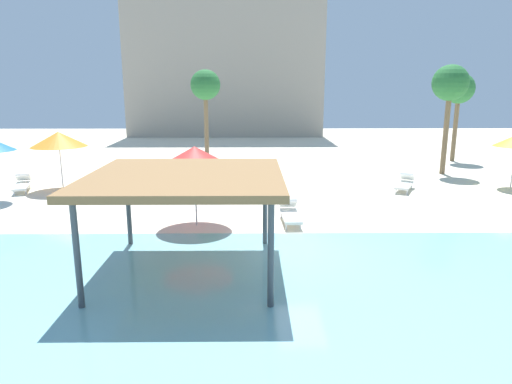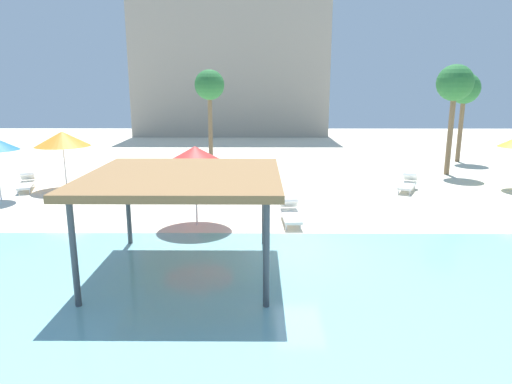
{
  "view_description": "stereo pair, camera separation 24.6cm",
  "coord_description": "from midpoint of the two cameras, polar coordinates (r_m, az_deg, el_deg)",
  "views": [
    {
      "loc": [
        -0.92,
        -12.57,
        4.67
      ],
      "look_at": [
        -0.76,
        2.0,
        1.3
      ],
      "focal_mm": 31.9,
      "sensor_mm": 36.0,
      "label": 1
    },
    {
      "loc": [
        -0.67,
        -12.57,
        4.67
      ],
      "look_at": [
        -0.76,
        2.0,
        1.3
      ],
      "focal_mm": 31.9,
      "sensor_mm": 36.0,
      "label": 2
    }
  ],
  "objects": [
    {
      "name": "lounge_chair_0",
      "position": [
        23.51,
        -26.6,
        1.0
      ],
      "size": [
        1.18,
        1.99,
        0.74
      ],
      "rotation": [
        0.0,
        0.0,
        -1.24
      ],
      "color": "white",
      "rests_on": "ground"
    },
    {
      "name": "lounge_chair_2",
      "position": [
        22.09,
        18.81,
        1.0
      ],
      "size": [
        1.39,
        1.96,
        0.74
      ],
      "rotation": [
        0.0,
        0.0,
        -2.04
      ],
      "color": "white",
      "rests_on": "ground"
    },
    {
      "name": "lagoon_water",
      "position": [
        8.71,
        5.87,
        -19.35
      ],
      "size": [
        44.0,
        13.5,
        0.04
      ],
      "primitive_type": "cube",
      "color": "#7AB7C1",
      "rests_on": "ground"
    },
    {
      "name": "lounge_chair_1",
      "position": [
        16.08,
        4.8,
        -2.68
      ],
      "size": [
        0.68,
        1.92,
        0.74
      ],
      "rotation": [
        0.0,
        0.0,
        -1.53
      ],
      "color": "white",
      "rests_on": "ground"
    },
    {
      "name": "beach_umbrella_red_5",
      "position": [
        15.4,
        -7.2,
        4.46
      ],
      "size": [
        2.49,
        2.49,
        2.75
      ],
      "color": "silver",
      "rests_on": "ground"
    },
    {
      "name": "palm_tree_0",
      "position": [
        29.69,
        -5.61,
        13.0
      ],
      "size": [
        1.9,
        1.9,
        5.76
      ],
      "color": "brown",
      "rests_on": "ground"
    },
    {
      "name": "beach_umbrella_orange_3",
      "position": [
        22.82,
        -22.84,
        6.16
      ],
      "size": [
        2.48,
        2.48,
        2.68
      ],
      "color": "silver",
      "rests_on": "ground"
    },
    {
      "name": "palm_tree_1",
      "position": [
        31.68,
        24.87,
        11.51
      ],
      "size": [
        1.9,
        1.9,
        5.54
      ],
      "color": "brown",
      "rests_on": "ground"
    },
    {
      "name": "ground_plane",
      "position": [
        13.43,
        3.76,
        -7.35
      ],
      "size": [
        80.0,
        80.0,
        0.0
      ],
      "primitive_type": "plane",
      "color": "beige"
    },
    {
      "name": "hotel_block_0",
      "position": [
        49.09,
        -2.83,
        17.76
      ],
      "size": [
        18.59,
        11.51,
        17.45
      ],
      "primitive_type": "cube",
      "color": "#9E9384",
      "rests_on": "ground"
    },
    {
      "name": "shade_pavilion",
      "position": [
        11.43,
        -8.47,
        1.61
      ],
      "size": [
        4.77,
        4.77,
        2.58
      ],
      "color": "#42474C",
      "rests_on": "ground"
    },
    {
      "name": "palm_tree_2",
      "position": [
        26.68,
        23.91,
        12.14
      ],
      "size": [
        1.9,
        1.9,
        5.84
      ],
      "color": "brown",
      "rests_on": "ground"
    }
  ]
}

